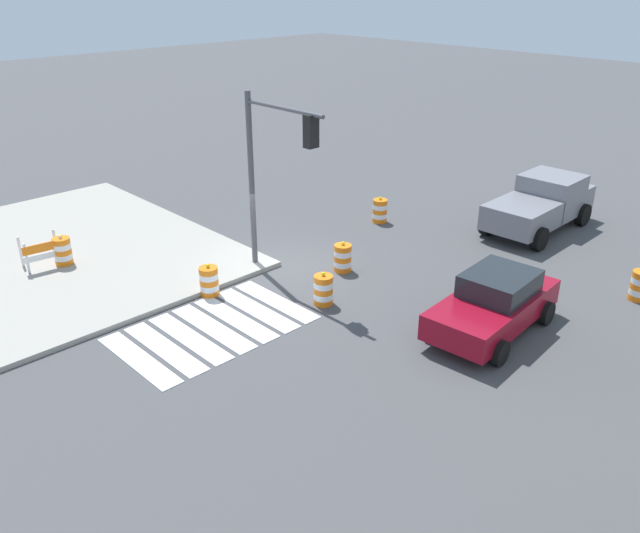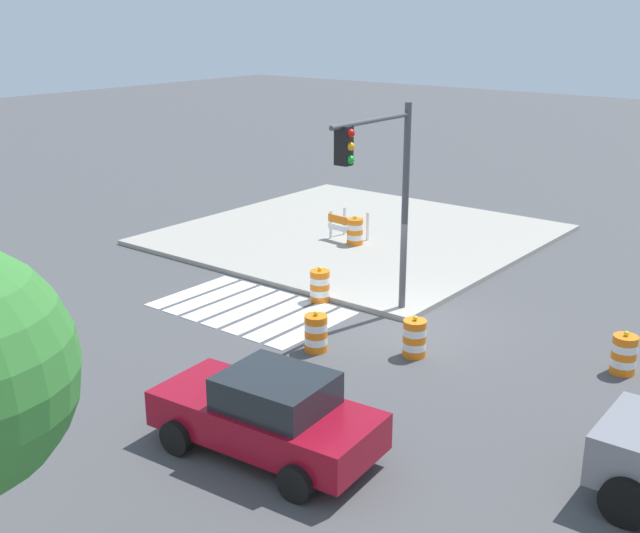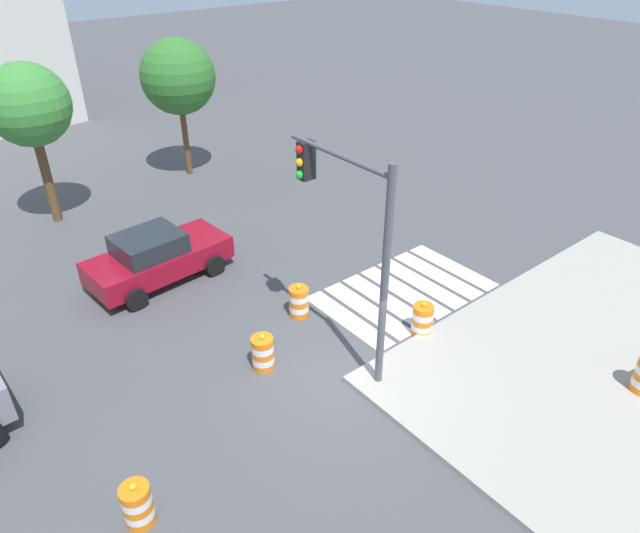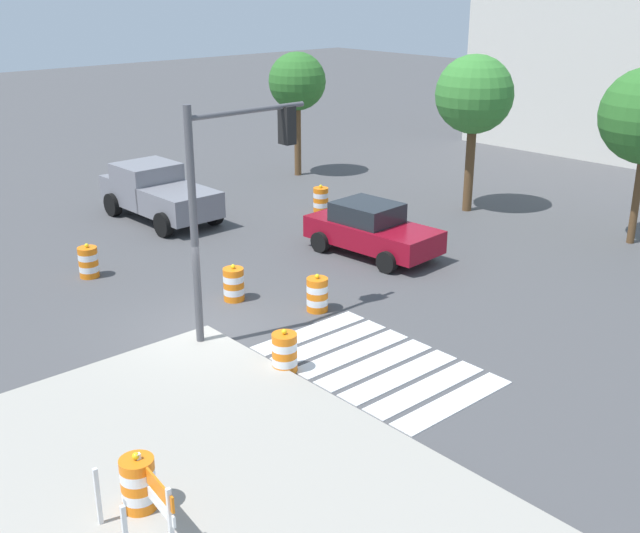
# 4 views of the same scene
# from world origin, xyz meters

# --- Properties ---
(ground_plane) EXTENTS (120.00, 120.00, 0.00)m
(ground_plane) POSITION_xyz_m (0.00, 0.00, 0.00)
(ground_plane) COLOR #474749
(crosswalk_stripes) EXTENTS (5.10, 3.20, 0.02)m
(crosswalk_stripes) POSITION_xyz_m (4.00, 1.80, 0.01)
(crosswalk_stripes) COLOR silver
(crosswalk_stripes) RESTS_ON ground
(sports_car) EXTENTS (4.43, 2.40, 1.63)m
(sports_car) POSITION_xyz_m (-1.39, 7.07, 0.81)
(sports_car) COLOR maroon
(sports_car) RESTS_ON ground
(pickup_truck) EXTENTS (5.20, 2.44, 1.92)m
(pickup_truck) POSITION_xyz_m (-9.31, 4.11, 0.97)
(pickup_truck) COLOR slate
(pickup_truck) RESTS_ON ground
(traffic_barrel_near_corner) EXTENTS (0.56, 0.56, 1.02)m
(traffic_barrel_near_corner) POSITION_xyz_m (0.84, 2.86, 0.45)
(traffic_barrel_near_corner) COLOR orange
(traffic_barrel_near_corner) RESTS_ON ground
(traffic_barrel_crosswalk_end) EXTENTS (0.56, 0.56, 1.02)m
(traffic_barrel_crosswalk_end) POSITION_xyz_m (-1.19, 1.66, 0.45)
(traffic_barrel_crosswalk_end) COLOR orange
(traffic_barrel_crosswalk_end) RESTS_ON ground
(traffic_barrel_median_near) EXTENTS (0.56, 0.56, 1.02)m
(traffic_barrel_median_near) POSITION_xyz_m (-6.04, 9.10, 0.45)
(traffic_barrel_median_near) COLOR orange
(traffic_barrel_median_near) RESTS_ON ground
(traffic_barrel_median_far) EXTENTS (0.56, 0.56, 1.02)m
(traffic_barrel_median_far) POSITION_xyz_m (2.89, 0.09, 0.45)
(traffic_barrel_median_far) COLOR orange
(traffic_barrel_median_far) RESTS_ON ground
(traffic_barrel_far_curb) EXTENTS (0.56, 0.56, 1.02)m
(traffic_barrel_far_curb) POSITION_xyz_m (-5.41, -0.46, 0.45)
(traffic_barrel_far_curb) COLOR orange
(traffic_barrel_far_curb) RESTS_ON ground
(traffic_barrel_on_sidewalk) EXTENTS (0.56, 0.56, 1.02)m
(traffic_barrel_on_sidewalk) POSITION_xyz_m (5.18, -4.77, 0.60)
(traffic_barrel_on_sidewalk) COLOR orange
(traffic_barrel_on_sidewalk) RESTS_ON sidewalk_corner
(construction_barricade) EXTENTS (1.31, 0.91, 1.00)m
(construction_barricade) POSITION_xyz_m (5.73, -4.94, 0.72)
(construction_barricade) COLOR silver
(construction_barricade) RESTS_ON sidewalk_corner
(traffic_light_pole) EXTENTS (0.47, 3.29, 5.50)m
(traffic_light_pole) POSITION_xyz_m (0.59, 0.54, 3.91)
(traffic_light_pole) COLOR #4C4C51
(traffic_light_pole) RESTS_ON sidewalk_corner
(street_tree_streetside_mid) EXTENTS (2.45, 2.45, 5.29)m
(street_tree_streetside_mid) POSITION_xyz_m (-11.03, 12.19, 4.02)
(street_tree_streetside_mid) COLOR brown
(street_tree_streetside_mid) RESTS_ON ground
(street_tree_streetside_far) EXTENTS (2.80, 2.80, 5.69)m
(street_tree_streetside_far) POSITION_xyz_m (-2.52, 13.29, 4.24)
(street_tree_streetside_far) COLOR brown
(street_tree_streetside_far) RESTS_ON ground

